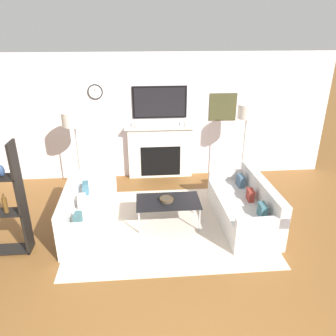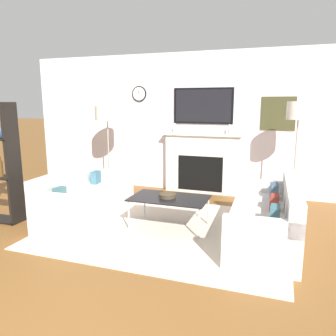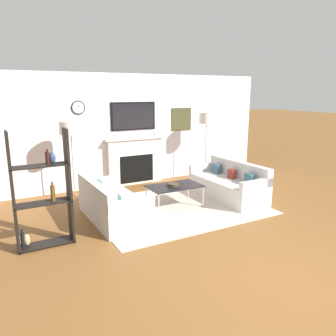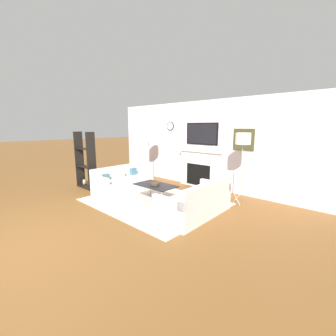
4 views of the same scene
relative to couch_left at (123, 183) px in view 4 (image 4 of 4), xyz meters
name	(u,v)px [view 4 (image 4 of 4)]	position (x,y,z in m)	size (l,w,h in m)	color
ground_plane	(19,247)	(1.33, -3.02, -0.28)	(60.00, 60.00, 0.00)	brown
fireplace_wall	(202,148)	(1.34, 2.12, 0.96)	(7.46, 0.28, 2.70)	silver
area_rug	(154,202)	(1.33, 0.00, -0.27)	(3.29, 2.57, 0.01)	beige
couch_left	(123,183)	(0.00, 0.00, 0.00)	(0.85, 1.70, 0.74)	silver
couch_right	(196,203)	(2.67, 0.00, 0.01)	(0.86, 1.84, 0.78)	silver
coffee_table	(156,186)	(1.34, 0.06, 0.14)	(1.08, 0.64, 0.44)	black
decorative_bowl	(155,184)	(1.32, 0.06, 0.19)	(0.24, 0.24, 0.06)	#43382B
floor_lamp_left	(149,138)	(-0.34, 1.38, 1.26)	(0.45, 0.45, 1.70)	#9E998E
floor_lamp_right	(243,140)	(3.01, 1.38, 1.32)	(0.36, 0.36, 1.78)	#9E998E
shelf_unit	(85,162)	(-1.22, -0.50, 0.54)	(0.82, 0.28, 1.76)	black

